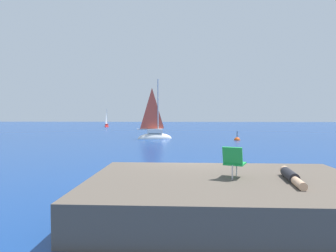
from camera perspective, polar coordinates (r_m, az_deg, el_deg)
ground_plane at (r=11.50m, az=4.73°, el=-9.98°), size 160.00×160.00×0.00m
shore_ledge at (r=7.81m, az=10.82°, el=-12.73°), size 6.83×4.72×0.85m
boulder_seaward at (r=10.66m, az=24.38°, el=-11.17°), size 1.07×1.12×0.68m
boulder_inland at (r=10.76m, az=19.53°, el=-10.96°), size 1.01×1.01×0.52m
sailboat_near at (r=29.59m, az=-2.53°, el=-1.75°), size 3.54×1.91×6.41m
sailboat_far at (r=58.11m, az=-11.53°, el=0.06°), size 0.67×1.99×3.68m
person_sunbather at (r=7.83m, az=22.25°, el=-8.78°), size 0.37×1.76×0.25m
beach_chair at (r=7.68m, az=12.33°, el=-6.40°), size 0.67×0.73×0.80m
marker_buoy at (r=28.60m, az=12.92°, el=-2.63°), size 0.56×0.56×1.13m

